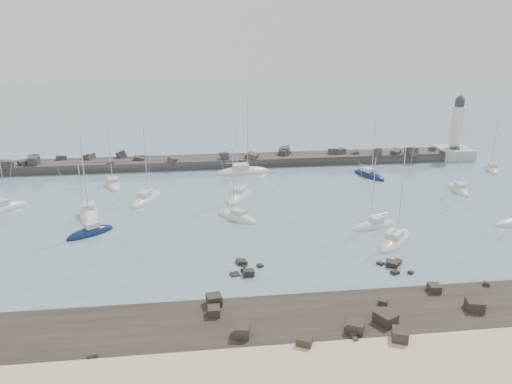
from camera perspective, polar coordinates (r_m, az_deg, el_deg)
The scene contains 19 objects.
ground at distance 69.68m, azimuth 1.35°, elevation -5.22°, with size 400.00×400.00×0.00m, color slate.
rock_shelf at distance 50.62m, azimuth 5.05°, elevation -15.27°, with size 140.00×12.00×2.00m.
rock_cluster_near at distance 60.87m, azimuth -1.29°, elevation -8.83°, with size 4.35×4.52×1.19m.
rock_cluster_far at distance 63.95m, azimuth 15.29°, elevation -8.13°, with size 3.81×3.77×1.22m.
breakwater at distance 104.79m, azimuth -5.69°, elevation 3.15°, with size 115.00×7.60×4.98m.
lighthouse at distance 118.37m, azimuth 21.73°, elevation 5.10°, with size 7.00×7.00×14.60m.
sailboat_0 at distance 89.28m, azimuth -26.88°, elevation -1.74°, with size 7.05×7.15×12.34m.
sailboat_1 at distance 95.52m, azimuth -16.01°, elevation 0.84°, with size 4.37×8.56×12.94m.
sailboat_2 at distance 74.45m, azimuth -18.41°, elevation -4.49°, with size 6.91×5.92×11.37m.
sailboat_3 at distance 86.03m, azimuth -12.44°, elevation -0.82°, with size 6.09×9.36×14.22m.
sailboat_4 at distance 99.36m, azimuth -1.46°, elevation 2.27°, with size 11.13×4.34×17.01m.
sailboat_5 at distance 76.25m, azimuth -2.20°, elevation -2.95°, with size 6.95×6.96×11.96m.
sailboat_6 at distance 85.14m, azimuth -1.95°, elevation -0.58°, with size 6.25×9.00×13.86m.
sailboat_7 at distance 70.87m, azimuth 15.59°, elevation -5.40°, with size 8.08×8.55×14.16m.
sailboat_8 at distance 99.54m, azimuth 12.78°, elevation 1.83°, with size 5.52×8.32×12.72m.
sailboat_9 at distance 75.18m, azimuth 13.32°, elevation -3.79°, with size 7.49×4.14×11.46m.
sailboat_10 at distance 95.79m, azimuth 22.12°, elevation 0.22°, with size 2.84×7.57×11.88m.
sailboat_12 at distance 112.10m, azimuth 25.30°, elevation 2.36°, with size 4.19×7.44×11.42m.
sailboat_13 at distance 81.55m, azimuth -18.53°, elevation -2.47°, with size 4.18×9.18×14.13m.
Camera 1 is at (-9.38, -62.99, 28.27)m, focal length 35.00 mm.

